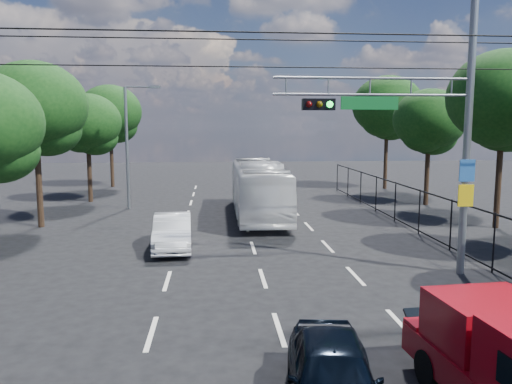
{
  "coord_description": "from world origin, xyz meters",
  "views": [
    {
      "loc": [
        -1.49,
        -7.24,
        4.8
      ],
      "look_at": [
        -0.24,
        7.77,
        2.8
      ],
      "focal_mm": 35.0,
      "sensor_mm": 36.0,
      "label": 1
    }
  ],
  "objects": [
    {
      "name": "lane_markings",
      "position": [
        -0.0,
        14.0,
        0.01
      ],
      "size": [
        6.12,
        38.0,
        0.01
      ],
      "color": "beige",
      "rests_on": "ground"
    },
    {
      "name": "signal_mast",
      "position": [
        5.28,
        7.99,
        5.24
      ],
      "size": [
        6.43,
        0.39,
        9.5
      ],
      "color": "slate",
      "rests_on": "ground"
    },
    {
      "name": "streetlight_left",
      "position": [
        -6.33,
        22.0,
        3.94
      ],
      "size": [
        2.09,
        0.22,
        7.08
      ],
      "color": "slate",
      "rests_on": "ground"
    },
    {
      "name": "utility_wires",
      "position": [
        0.0,
        8.83,
        7.23
      ],
      "size": [
        22.0,
        5.04,
        0.74
      ],
      "color": "black",
      "rests_on": "ground"
    },
    {
      "name": "fence_right",
      "position": [
        7.6,
        12.17,
        1.03
      ],
      "size": [
        0.06,
        34.03,
        2.0
      ],
      "color": "black",
      "rests_on": "ground"
    },
    {
      "name": "tree_right_c",
      "position": [
        11.82,
        15.02,
        5.73
      ],
      "size": [
        5.1,
        5.1,
        8.29
      ],
      "color": "black",
      "rests_on": "ground"
    },
    {
      "name": "tree_right_d",
      "position": [
        11.42,
        22.02,
        4.85
      ],
      "size": [
        4.32,
        4.32,
        7.02
      ],
      "color": "black",
      "rests_on": "ground"
    },
    {
      "name": "tree_right_e",
      "position": [
        11.62,
        30.02,
        5.94
      ],
      "size": [
        5.28,
        5.28,
        8.58
      ],
      "color": "black",
      "rests_on": "ground"
    },
    {
      "name": "tree_left_c",
      "position": [
        -9.78,
        17.02,
        5.4
      ],
      "size": [
        4.8,
        4.8,
        7.8
      ],
      "color": "black",
      "rests_on": "ground"
    },
    {
      "name": "tree_left_d",
      "position": [
        -9.38,
        25.02,
        4.72
      ],
      "size": [
        4.2,
        4.2,
        6.83
      ],
      "color": "black",
      "rests_on": "ground"
    },
    {
      "name": "tree_left_e",
      "position": [
        -9.58,
        33.02,
        5.53
      ],
      "size": [
        4.92,
        4.92,
        7.99
      ],
      "color": "black",
      "rests_on": "ground"
    },
    {
      "name": "navy_hatchback",
      "position": [
        0.45,
        0.48,
        0.64
      ],
      "size": [
        1.98,
        3.91,
        1.28
      ],
      "primitive_type": "imported",
      "rotation": [
        0.0,
        0.0,
        -0.13
      ],
      "color": "black",
      "rests_on": "ground"
    },
    {
      "name": "white_bus",
      "position": [
        0.84,
        19.05,
        1.47
      ],
      "size": [
        2.55,
        10.59,
        2.95
      ],
      "primitive_type": "imported",
      "rotation": [
        0.0,
        0.0,
        -0.01
      ],
      "color": "silver",
      "rests_on": "ground"
    },
    {
      "name": "white_van",
      "position": [
        -3.16,
        12.14,
        0.68
      ],
      "size": [
        1.66,
        4.17,
        1.35
      ],
      "primitive_type": "imported",
      "rotation": [
        0.0,
        0.0,
        0.06
      ],
      "color": "white",
      "rests_on": "ground"
    }
  ]
}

